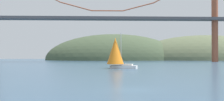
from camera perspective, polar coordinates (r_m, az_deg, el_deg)
name	(u,v)px	position (r m, az deg, el deg)	size (l,w,h in m)	color
ground_plane	(131,90)	(26.18, 3.99, -8.20)	(360.00, 360.00, 0.00)	#385670
headland_right	(206,60)	(172.69, 19.01, -1.88)	(89.87, 44.00, 29.62)	#5B6647
headland_center	(114,60)	(161.03, 0.45, -2.00)	(80.61, 44.00, 30.54)	#425138
suspension_bridge	(107,15)	(122.08, -0.99, 7.40)	(133.16, 6.00, 45.06)	brown
sailboat_orange_sail	(116,52)	(64.87, 0.86, -0.37)	(7.81, 5.26, 8.43)	white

